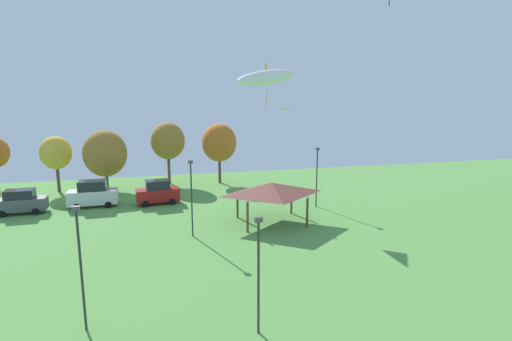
{
  "coord_description": "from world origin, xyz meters",
  "views": [
    {
      "loc": [
        -4.73,
        3.83,
        11.17
      ],
      "look_at": [
        -0.94,
        18.51,
        8.27
      ],
      "focal_mm": 28.0,
      "sensor_mm": 36.0,
      "label": 1
    }
  ],
  "objects_px": {
    "parked_car_third_from_left": "(158,192)",
    "treeline_tree_4": "(219,143)",
    "parked_car_leftmost": "(20,202)",
    "park_pavilion": "(271,188)",
    "parked_car_second_from_left": "(93,194)",
    "treeline_tree_1": "(56,153)",
    "light_post_0": "(258,269)",
    "treeline_tree_2": "(105,153)",
    "light_post_1": "(191,194)",
    "light_post_2": "(317,174)",
    "kite_flying_4": "(267,78)",
    "kite_flying_5": "(293,120)",
    "treeline_tree_3": "(168,141)",
    "light_post_3": "(80,262)"
  },
  "relations": [
    {
      "from": "parked_car_third_from_left",
      "to": "treeline_tree_4",
      "type": "distance_m",
      "value": 12.1
    },
    {
      "from": "parked_car_leftmost",
      "to": "park_pavilion",
      "type": "bearing_deg",
      "value": -22.74
    },
    {
      "from": "parked_car_second_from_left",
      "to": "treeline_tree_1",
      "type": "xyz_separation_m",
      "value": [
        -4.8,
        7.88,
        3.23
      ]
    },
    {
      "from": "light_post_0",
      "to": "parked_car_third_from_left",
      "type": "bearing_deg",
      "value": 99.77
    },
    {
      "from": "parked_car_third_from_left",
      "to": "treeline_tree_1",
      "type": "height_order",
      "value": "treeline_tree_1"
    },
    {
      "from": "treeline_tree_2",
      "to": "treeline_tree_4",
      "type": "bearing_deg",
      "value": 3.07
    },
    {
      "from": "park_pavilion",
      "to": "treeline_tree_1",
      "type": "distance_m",
      "value": 26.98
    },
    {
      "from": "park_pavilion",
      "to": "light_post_1",
      "type": "bearing_deg",
      "value": -165.46
    },
    {
      "from": "light_post_2",
      "to": "treeline_tree_4",
      "type": "bearing_deg",
      "value": 119.38
    },
    {
      "from": "light_post_0",
      "to": "light_post_2",
      "type": "xyz_separation_m",
      "value": [
        11.18,
        19.51,
        0.14
      ]
    },
    {
      "from": "parked_car_leftmost",
      "to": "treeline_tree_4",
      "type": "xyz_separation_m",
      "value": [
        20.52,
        8.63,
        4.01
      ]
    },
    {
      "from": "parked_car_second_from_left",
      "to": "light_post_1",
      "type": "bearing_deg",
      "value": -52.33
    },
    {
      "from": "kite_flying_4",
      "to": "parked_car_leftmost",
      "type": "bearing_deg",
      "value": 145.29
    },
    {
      "from": "kite_flying_5",
      "to": "parked_car_third_from_left",
      "type": "distance_m",
      "value": 15.81
    },
    {
      "from": "park_pavilion",
      "to": "treeline_tree_1",
      "type": "relative_size",
      "value": 1.04
    },
    {
      "from": "treeline_tree_1",
      "to": "light_post_1",
      "type": "bearing_deg",
      "value": -54.34
    },
    {
      "from": "light_post_2",
      "to": "treeline_tree_2",
      "type": "distance_m",
      "value": 24.7
    },
    {
      "from": "kite_flying_4",
      "to": "parked_car_second_from_left",
      "type": "relative_size",
      "value": 1.01
    },
    {
      "from": "light_post_1",
      "to": "light_post_2",
      "type": "xyz_separation_m",
      "value": [
        12.9,
        5.45,
        -0.07
      ]
    },
    {
      "from": "parked_car_leftmost",
      "to": "parked_car_third_from_left",
      "type": "relative_size",
      "value": 1.03
    },
    {
      "from": "treeline_tree_4",
      "to": "treeline_tree_3",
      "type": "bearing_deg",
      "value": 168.61
    },
    {
      "from": "kite_flying_4",
      "to": "treeline_tree_4",
      "type": "relative_size",
      "value": 0.64
    },
    {
      "from": "light_post_0",
      "to": "light_post_1",
      "type": "xyz_separation_m",
      "value": [
        -1.72,
        14.06,
        0.21
      ]
    },
    {
      "from": "light_post_0",
      "to": "kite_flying_5",
      "type": "bearing_deg",
      "value": 66.09
    },
    {
      "from": "light_post_0",
      "to": "light_post_3",
      "type": "relative_size",
      "value": 0.93
    },
    {
      "from": "parked_car_third_from_left",
      "to": "light_post_3",
      "type": "relative_size",
      "value": 0.72
    },
    {
      "from": "parked_car_third_from_left",
      "to": "light_post_3",
      "type": "bearing_deg",
      "value": -105.15
    },
    {
      "from": "kite_flying_5",
      "to": "parked_car_second_from_left",
      "type": "relative_size",
      "value": 0.49
    },
    {
      "from": "park_pavilion",
      "to": "light_post_1",
      "type": "xyz_separation_m",
      "value": [
        -7.09,
        -1.84,
        0.4
      ]
    },
    {
      "from": "parked_car_leftmost",
      "to": "light_post_1",
      "type": "distance_m",
      "value": 18.49
    },
    {
      "from": "kite_flying_5",
      "to": "treeline_tree_3",
      "type": "relative_size",
      "value": 0.3
    },
    {
      "from": "light_post_2",
      "to": "light_post_0",
      "type": "bearing_deg",
      "value": -119.81
    },
    {
      "from": "parked_car_second_from_left",
      "to": "light_post_2",
      "type": "height_order",
      "value": "light_post_2"
    },
    {
      "from": "kite_flying_4",
      "to": "light_post_2",
      "type": "bearing_deg",
      "value": 49.37
    },
    {
      "from": "treeline_tree_3",
      "to": "light_post_3",
      "type": "bearing_deg",
      "value": -99.45
    },
    {
      "from": "treeline_tree_3",
      "to": "light_post_1",
      "type": "bearing_deg",
      "value": -87.28
    },
    {
      "from": "kite_flying_5",
      "to": "park_pavilion",
      "type": "height_order",
      "value": "kite_flying_5"
    },
    {
      "from": "parked_car_third_from_left",
      "to": "treeline_tree_4",
      "type": "bearing_deg",
      "value": 41.15
    },
    {
      "from": "light_post_1",
      "to": "light_post_2",
      "type": "height_order",
      "value": "light_post_1"
    },
    {
      "from": "kite_flying_5",
      "to": "light_post_0",
      "type": "distance_m",
      "value": 21.64
    },
    {
      "from": "parked_car_third_from_left",
      "to": "light_post_2",
      "type": "bearing_deg",
      "value": -23.98
    },
    {
      "from": "light_post_1",
      "to": "treeline_tree_3",
      "type": "distance_m",
      "value": 20.29
    },
    {
      "from": "kite_flying_4",
      "to": "light_post_2",
      "type": "height_order",
      "value": "kite_flying_4"
    },
    {
      "from": "parked_car_second_from_left",
      "to": "treeline_tree_3",
      "type": "relative_size",
      "value": 0.61
    },
    {
      "from": "parked_car_leftmost",
      "to": "light_post_2",
      "type": "height_order",
      "value": "light_post_2"
    },
    {
      "from": "parked_car_third_from_left",
      "to": "light_post_0",
      "type": "height_order",
      "value": "light_post_0"
    },
    {
      "from": "parked_car_third_from_left",
      "to": "treeline_tree_2",
      "type": "bearing_deg",
      "value": 121.35
    },
    {
      "from": "kite_flying_5",
      "to": "treeline_tree_4",
      "type": "distance_m",
      "value": 15.13
    },
    {
      "from": "kite_flying_4",
      "to": "light_post_3",
      "type": "relative_size",
      "value": 0.78
    },
    {
      "from": "kite_flying_5",
      "to": "parked_car_leftmost",
      "type": "relative_size",
      "value": 0.51
    }
  ]
}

